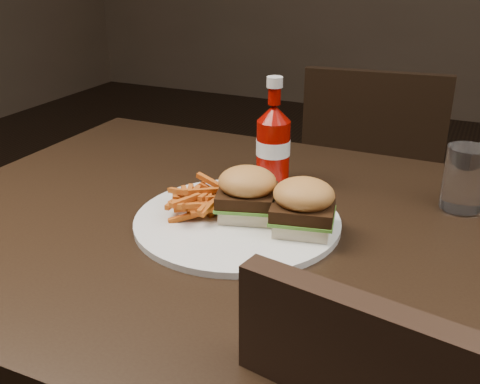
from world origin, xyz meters
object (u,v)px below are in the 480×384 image
at_px(dining_table, 287,243).
at_px(chair_far, 370,195).
at_px(plate, 237,221).
at_px(tumbler, 464,178).
at_px(ketchup_bottle, 273,153).

relative_size(dining_table, chair_far, 3.05).
xyz_separation_m(dining_table, plate, (-0.08, -0.01, 0.03)).
relative_size(dining_table, tumbler, 11.69).
bearing_deg(tumbler, dining_table, -140.00).
distance_m(dining_table, plate, 0.08).
bearing_deg(plate, ketchup_bottle, 92.79).
bearing_deg(ketchup_bottle, chair_far, 87.13).
relative_size(chair_far, ketchup_bottle, 3.35).
distance_m(chair_far, ketchup_bottle, 0.85).
bearing_deg(tumbler, plate, -147.00).
bearing_deg(dining_table, plate, -173.91).
relative_size(dining_table, ketchup_bottle, 10.23).
height_order(dining_table, chair_far, dining_table).
bearing_deg(tumbler, ketchup_bottle, -174.19).
height_order(dining_table, ketchup_bottle, ketchup_bottle).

